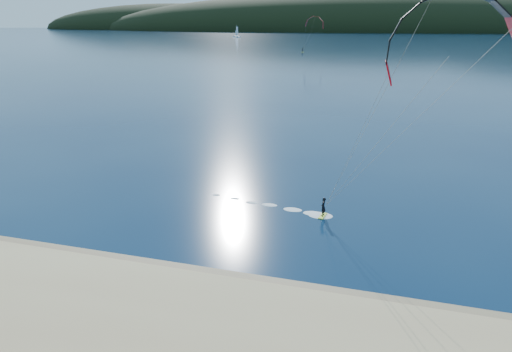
{
  "coord_description": "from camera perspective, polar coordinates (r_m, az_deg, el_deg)",
  "views": [
    {
      "loc": [
        9.69,
        -17.27,
        14.9
      ],
      "look_at": [
        1.99,
        10.0,
        5.0
      ],
      "focal_mm": 31.27,
      "sensor_mm": 36.0,
      "label": 1
    }
  ],
  "objects": [
    {
      "name": "ground",
      "position": [
        24.78,
        -11.35,
        -18.14
      ],
      "size": [
        1800.0,
        1800.0,
        0.0
      ],
      "primitive_type": "plane",
      "color": "#081D3D",
      "rests_on": "ground"
    },
    {
      "name": "wet_sand",
      "position": [
        28.07,
        -7.16,
        -12.84
      ],
      "size": [
        220.0,
        2.5,
        0.1
      ],
      "color": "#987858",
      "rests_on": "ground"
    },
    {
      "name": "headland",
      "position": [
        762.75,
        15.83,
        17.45
      ],
      "size": [
        1200.0,
        310.0,
        140.0
      ],
      "color": "black",
      "rests_on": "ground"
    },
    {
      "name": "kitesurfer_near",
      "position": [
        30.35,
        22.46,
        13.09
      ],
      "size": [
        22.22,
        5.99,
        16.15
      ],
      "color": "#AACE18",
      "rests_on": "ground"
    },
    {
      "name": "kitesurfer_far",
      "position": [
        225.7,
        7.47,
        18.47
      ],
      "size": [
        11.35,
        6.7,
        15.19
      ],
      "color": "#AACE18",
      "rests_on": "ground"
    },
    {
      "name": "sailboat",
      "position": [
        443.9,
        -2.49,
        17.42
      ],
      "size": [
        8.0,
        5.49,
        11.21
      ],
      "color": "white",
      "rests_on": "ground"
    }
  ]
}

